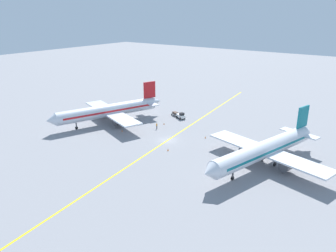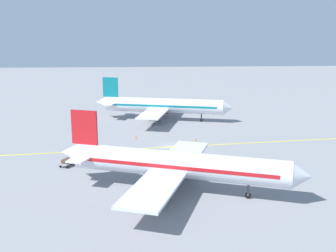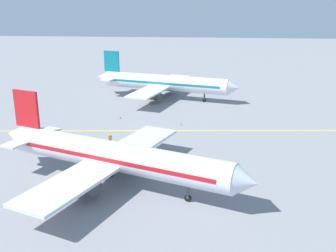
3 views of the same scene
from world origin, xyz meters
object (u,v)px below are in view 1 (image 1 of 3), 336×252
Objects in this scene: airplane_at_gate at (265,149)px; airplane_adjacent_stand at (109,111)px; baggage_cart_trailing at (175,113)px; traffic_cone_by_wingtip at (122,131)px; ground_crew_worker at (157,126)px; traffic_cone_far_edge at (168,150)px; baggage_tug_white at (181,116)px; traffic_cone_near_nose at (164,124)px; traffic_cone_mid_apron at (205,137)px.

airplane_adjacent_stand is at bearing -1.12° from airplane_at_gate.
traffic_cone_by_wingtip is (3.64, 20.11, -0.49)m from baggage_cart_trailing.
ground_crew_worker is 3.05× the size of traffic_cone_far_edge.
baggage_tug_white is 6.09× the size of traffic_cone_near_nose.
ground_crew_worker is 3.05× the size of traffic_cone_near_nose.
traffic_cone_mid_apron is at bearing 146.94° from baggage_cart_trailing.
airplane_adjacent_stand is at bearing 30.07° from traffic_cone_near_nose.
airplane_at_gate is 21.98m from traffic_cone_far_edge.
baggage_cart_trailing is at bearing -23.80° from baggage_tug_white.
airplane_adjacent_stand is 9.31m from traffic_cone_by_wingtip.
airplane_adjacent_stand is 29.49m from traffic_cone_mid_apron.
airplane_at_gate is 38.89m from traffic_cone_by_wingtip.
traffic_cone_far_edge is at bearing 137.42° from ground_crew_worker.
traffic_cone_by_wingtip is at bearing 79.74° from baggage_cart_trailing.
traffic_cone_mid_apron is (-17.14, 11.16, -0.49)m from baggage_cart_trailing.
baggage_cart_trailing is (35.02, -17.67, -2.95)m from airplane_at_gate.
baggage_tug_white is at bearing -34.83° from traffic_cone_mid_apron.
traffic_cone_mid_apron is (-14.53, -1.64, -0.63)m from ground_crew_worker.
airplane_adjacent_stand is 26.72m from traffic_cone_far_edge.
traffic_cone_near_nose is (-2.14, 8.80, -0.49)m from baggage_cart_trailing.
baggage_cart_trailing is 13.06m from ground_crew_worker.
baggage_tug_white reaches higher than traffic_cone_mid_apron.
traffic_cone_by_wingtip is at bearing 23.32° from traffic_cone_mid_apron.
traffic_cone_by_wingtip is (6.66, 18.78, -0.63)m from baggage_tug_white.
baggage_cart_trailing is 5.35× the size of traffic_cone_mid_apron.
airplane_adjacent_stand is 11.65× the size of baggage_cart_trailing.
airplane_at_gate reaches higher than baggage_cart_trailing.
airplane_adjacent_stand is 62.36× the size of traffic_cone_near_nose.
traffic_cone_mid_apron is at bearing -168.97° from airplane_adjacent_stand.
traffic_cone_mid_apron is 12.54m from traffic_cone_far_edge.
traffic_cone_by_wingtip is 17.99m from traffic_cone_far_edge.
traffic_cone_by_wingtip is at bearing 49.51° from ground_crew_worker.
airplane_adjacent_stand is at bearing -22.82° from traffic_cone_by_wingtip.
airplane_at_gate is at bearing 152.95° from baggage_tug_white.
ground_crew_worker is at bearing 87.98° from baggage_tug_white.
traffic_cone_far_edge is at bearing 165.68° from airplane_adjacent_stand.
airplane_at_gate is at bearing 159.98° from traffic_cone_mid_apron.
baggage_tug_white is at bearing -96.72° from traffic_cone_near_nose.
airplane_at_gate is at bearing -176.39° from traffic_cone_by_wingtip.
baggage_tug_white is 3.30m from baggage_cart_trailing.
airplane_adjacent_stand is 20.60m from baggage_cart_trailing.
airplane_adjacent_stand is 16.26m from traffic_cone_near_nose.
ground_crew_worker is (-2.61, 12.79, 0.15)m from baggage_cart_trailing.
traffic_cone_near_nose is 18.79m from traffic_cone_far_edge.
traffic_cone_far_edge is at bearing 116.68° from baggage_tug_white.
baggage_cart_trailing is at bearing -76.34° from traffic_cone_near_nose.
ground_crew_worker is (0.41, 11.46, 0.01)m from baggage_tug_white.
airplane_adjacent_stand is at bearing 46.52° from baggage_tug_white.
airplane_adjacent_stand is at bearing -14.32° from traffic_cone_far_edge.
airplane_at_gate is 20.84× the size of ground_crew_worker.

